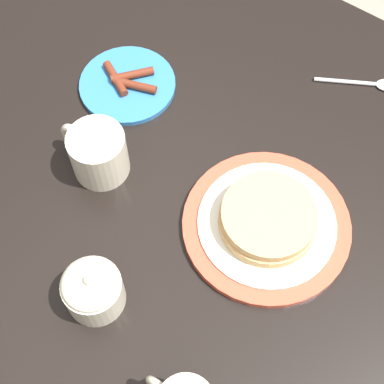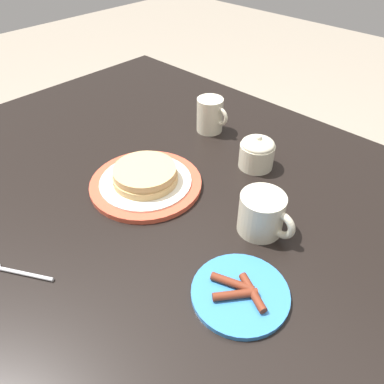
% 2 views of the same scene
% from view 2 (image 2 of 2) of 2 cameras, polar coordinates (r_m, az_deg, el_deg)
% --- Properties ---
extents(ground_plane, '(8.00, 8.00, 0.00)m').
position_cam_2_polar(ground_plane, '(1.45, -2.53, -23.03)').
color(ground_plane, gray).
extents(dining_table, '(1.35, 1.03, 0.76)m').
position_cam_2_polar(dining_table, '(0.93, -3.66, -4.44)').
color(dining_table, black).
rests_on(dining_table, ground_plane).
extents(pancake_plate, '(0.25, 0.25, 0.05)m').
position_cam_2_polar(pancake_plate, '(0.85, -7.09, 1.90)').
color(pancake_plate, '#DB5138').
rests_on(pancake_plate, dining_table).
extents(side_plate_bacon, '(0.17, 0.17, 0.02)m').
position_cam_2_polar(side_plate_bacon, '(0.65, 7.34, -15.01)').
color(side_plate_bacon, '#337AC6').
rests_on(side_plate_bacon, dining_table).
extents(coffee_mug, '(0.12, 0.09, 0.08)m').
position_cam_2_polar(coffee_mug, '(0.73, 10.71, -3.29)').
color(coffee_mug, beige).
rests_on(coffee_mug, dining_table).
extents(creamer_pitcher, '(0.11, 0.07, 0.10)m').
position_cam_2_polar(creamer_pitcher, '(1.04, 2.72, 11.78)').
color(creamer_pitcher, beige).
rests_on(creamer_pitcher, dining_table).
extents(sugar_bowl, '(0.08, 0.08, 0.09)m').
position_cam_2_polar(sugar_bowl, '(0.91, 9.87, 6.00)').
color(sugar_bowl, beige).
rests_on(sugar_bowl, dining_table).
extents(spoon, '(0.13, 0.09, 0.01)m').
position_cam_2_polar(spoon, '(0.76, -26.91, -10.41)').
color(spoon, silver).
rests_on(spoon, dining_table).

